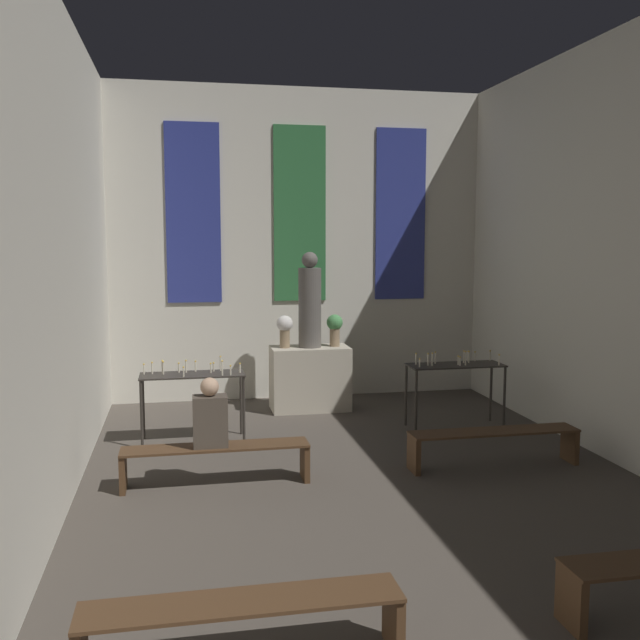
{
  "coord_description": "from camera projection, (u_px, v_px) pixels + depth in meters",
  "views": [
    {
      "loc": [
        -1.91,
        0.54,
        2.62
      ],
      "look_at": [
        0.0,
        10.26,
        1.47
      ],
      "focal_mm": 40.0,
      "sensor_mm": 36.0,
      "label": 1
    }
  ],
  "objects": [
    {
      "name": "altar",
      "position": [
        310.0,
        378.0,
        10.87
      ],
      "size": [
        1.18,
        0.63,
        0.97
      ],
      "color": "#BCB29E",
      "rests_on": "ground_plane"
    },
    {
      "name": "pew_back_right",
      "position": [
        494.0,
        440.0,
        8.16
      ],
      "size": [
        1.98,
        0.36,
        0.43
      ],
      "color": "#4C331E",
      "rests_on": "ground_plane"
    },
    {
      "name": "statue",
      "position": [
        310.0,
        303.0,
        10.73
      ],
      "size": [
        0.34,
        0.34,
        1.44
      ],
      "color": "#5B5651",
      "rests_on": "altar"
    },
    {
      "name": "wall_left",
      "position": [
        14.0,
        255.0,
        5.1
      ],
      "size": [
        0.12,
        12.22,
        5.0
      ],
      "color": "silver",
      "rests_on": "ground_plane"
    },
    {
      "name": "wall_back",
      "position": [
        299.0,
        243.0,
        11.58
      ],
      "size": [
        6.27,
        0.16,
        5.0
      ],
      "color": "silver",
      "rests_on": "ground_plane"
    },
    {
      "name": "flower_vase_right",
      "position": [
        335.0,
        327.0,
        10.85
      ],
      "size": [
        0.25,
        0.25,
        0.49
      ],
      "color": "#937A5B",
      "rests_on": "altar"
    },
    {
      "name": "flower_vase_left",
      "position": [
        285.0,
        328.0,
        10.7
      ],
      "size": [
        0.25,
        0.25,
        0.49
      ],
      "color": "#937A5B",
      "rests_on": "altar"
    },
    {
      "name": "pew_back_left",
      "position": [
        216.0,
        456.0,
        7.55
      ],
      "size": [
        1.98,
        0.36,
        0.43
      ],
      "color": "#4C331E",
      "rests_on": "ground_plane"
    },
    {
      "name": "candle_rack_right",
      "position": [
        455.0,
        372.0,
        9.81
      ],
      "size": [
        1.33,
        0.49,
        1.09
      ],
      "color": "#332D28",
      "rests_on": "ground_plane"
    },
    {
      "name": "person_seated",
      "position": [
        210.0,
        416.0,
        7.49
      ],
      "size": [
        0.36,
        0.24,
        0.74
      ],
      "color": "#4C4238",
      "rests_on": "pew_back_left"
    },
    {
      "name": "candle_rack_left",
      "position": [
        193.0,
        382.0,
        9.13
      ],
      "size": [
        1.33,
        0.49,
        1.08
      ],
      "color": "#332D28",
      "rests_on": "ground_plane"
    },
    {
      "name": "pew_second_left",
      "position": [
        243.0,
        618.0,
        4.34
      ],
      "size": [
        1.98,
        0.36,
        0.43
      ],
      "color": "#4C331E",
      "rests_on": "ground_plane"
    }
  ]
}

